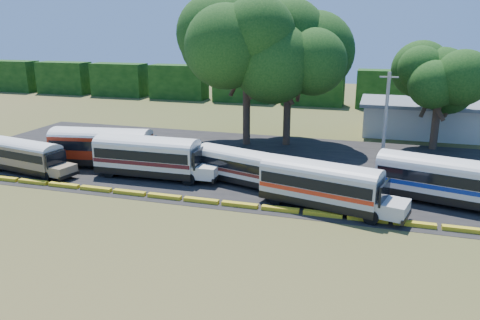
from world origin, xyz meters
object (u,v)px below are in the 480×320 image
(bus_cream_west, at_px, (150,154))
(tree_west, at_px, (247,35))
(bus_beige, at_px, (26,154))
(bus_red, at_px, (104,145))
(bus_white_red, at_px, (323,183))

(bus_cream_west, distance_m, tree_west, 17.48)
(bus_beige, height_order, bus_cream_west, bus_cream_west)
(bus_red, bearing_deg, bus_cream_west, -24.76)
(bus_red, xyz_separation_m, tree_west, (10.18, 12.18, 9.61))
(tree_west, bearing_deg, bus_red, -129.89)
(bus_beige, bearing_deg, tree_west, 55.58)
(bus_beige, distance_m, bus_cream_west, 11.26)
(bus_red, bearing_deg, bus_white_red, -20.92)
(bus_beige, height_order, bus_red, bus_red)
(bus_red, height_order, tree_west, tree_west)
(bus_cream_west, xyz_separation_m, bus_white_red, (15.16, -2.95, -0.11))
(bus_white_red, height_order, tree_west, tree_west)
(bus_beige, bearing_deg, bus_white_red, 8.52)
(bus_cream_west, bearing_deg, bus_white_red, -11.74)
(bus_beige, xyz_separation_m, bus_red, (5.60, 3.61, 0.40))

